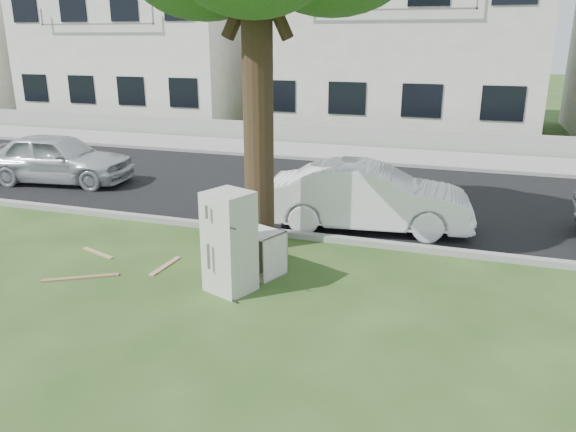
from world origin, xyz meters
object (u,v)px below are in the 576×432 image
(fridge, at_px, (229,242))
(cabinet, at_px, (255,251))
(car_left, at_px, (58,158))
(car_center, at_px, (369,197))

(fridge, xyz_separation_m, cabinet, (0.09, 0.80, -0.42))
(cabinet, xyz_separation_m, car_left, (-7.26, 4.00, 0.30))
(cabinet, relative_size, car_left, 0.24)
(fridge, xyz_separation_m, car_left, (-7.16, 4.79, -0.12))
(car_left, bearing_deg, cabinet, -126.55)
(fridge, bearing_deg, cabinet, 104.70)
(fridge, xyz_separation_m, car_center, (1.49, 3.62, -0.12))
(fridge, relative_size, car_left, 0.40)
(car_center, xyz_separation_m, car_left, (-8.65, 1.17, -0.00))
(car_center, bearing_deg, car_left, 74.94)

